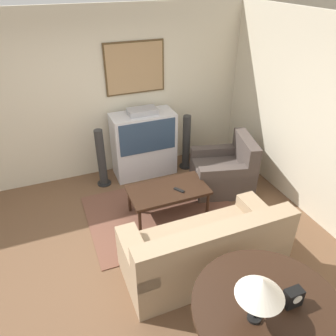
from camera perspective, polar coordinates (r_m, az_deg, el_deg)
name	(u,v)px	position (r m, az deg, el deg)	size (l,w,h in m)	color
ground_plane	(134,253)	(4.36, -5.87, -14.44)	(12.00, 12.00, 0.00)	brown
wall_back	(92,98)	(5.43, -13.17, 11.81)	(12.00, 0.10, 2.70)	beige
wall_right	(320,125)	(4.80, 24.97, 6.85)	(0.06, 12.00, 2.70)	beige
area_rug	(161,212)	(4.94, -1.18, -7.60)	(2.13, 1.57, 0.01)	brown
tv	(144,144)	(5.57, -4.24, 4.24)	(1.04, 0.49, 1.20)	silver
couch	(205,251)	(3.95, 6.48, -14.12)	(1.87, 0.87, 0.88)	#9E8466
armchair	(224,172)	(5.38, 9.74, -0.67)	(1.07, 1.01, 0.88)	#473D38
coffee_table	(168,192)	(4.67, 0.03, -4.12)	(1.12, 0.61, 0.44)	black
console_table	(268,312)	(3.04, 17.01, -22.85)	(1.26, 1.26, 0.79)	black
table_lamp	(261,288)	(2.61, 15.88, -19.44)	(0.37, 0.37, 0.46)	black
mantel_clock	(293,297)	(3.00, 20.93, -20.31)	(0.15, 0.10, 0.17)	black
remote	(179,190)	(4.61, 1.94, -3.85)	(0.12, 0.16, 0.02)	black
speaker_tower_left	(101,160)	(5.39, -11.51, 1.45)	(0.23, 0.23, 0.99)	black
speaker_tower_right	(186,144)	(5.78, 3.21, 4.27)	(0.23, 0.23, 0.99)	black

